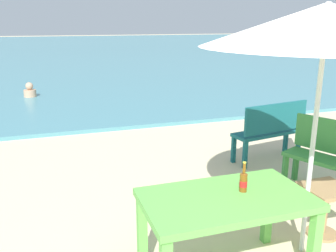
# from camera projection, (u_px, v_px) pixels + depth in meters

# --- Properties ---
(sea_water) EXTENTS (120.00, 50.00, 0.08)m
(sea_water) POSITION_uv_depth(u_px,v_px,m) (69.00, 48.00, 30.63)
(sea_water) COLOR teal
(sea_water) RESTS_ON ground_plane
(picnic_table_green) EXTENTS (1.40, 0.80, 0.76)m
(picnic_table_green) POSITION_uv_depth(u_px,v_px,m) (226.00, 208.00, 3.09)
(picnic_table_green) COLOR #60B24C
(picnic_table_green) RESTS_ON ground_plane
(beer_bottle_amber) EXTENTS (0.07, 0.07, 0.26)m
(beer_bottle_amber) POSITION_uv_depth(u_px,v_px,m) (243.00, 181.00, 3.13)
(beer_bottle_amber) COLOR brown
(beer_bottle_amber) RESTS_ON picnic_table_green
(patio_umbrella) EXTENTS (2.10, 2.10, 2.30)m
(patio_umbrella) POSITION_uv_depth(u_px,v_px,m) (326.00, 25.00, 3.05)
(patio_umbrella) COLOR silver
(patio_umbrella) RESTS_ON ground_plane
(side_table_wood) EXTENTS (0.44, 0.44, 0.54)m
(side_table_wood) POSITION_uv_depth(u_px,v_px,m) (325.00, 204.00, 3.79)
(side_table_wood) COLOR #9E7A51
(side_table_wood) RESTS_ON ground_plane
(bench_teal_center) EXTENTS (1.24, 0.55, 0.95)m
(bench_teal_center) POSITION_uv_depth(u_px,v_px,m) (271.00, 128.00, 5.80)
(bench_teal_center) COLOR #196066
(bench_teal_center) RESTS_ON ground_plane
(bench_green_left) EXTENTS (0.82, 1.24, 0.95)m
(bench_green_left) POSITION_uv_depth(u_px,v_px,m) (335.00, 154.00, 4.66)
(bench_green_left) COLOR #3D8C42
(bench_green_left) RESTS_ON ground_plane
(swimmer_person) EXTENTS (0.34, 0.34, 0.41)m
(swimmer_person) POSITION_uv_depth(u_px,v_px,m) (30.00, 91.00, 10.53)
(swimmer_person) COLOR tan
(swimmer_person) RESTS_ON sea_water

